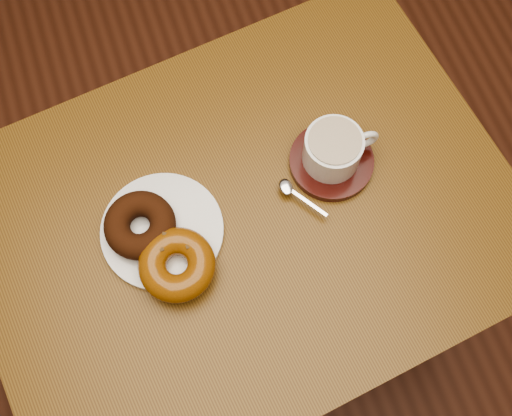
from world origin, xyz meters
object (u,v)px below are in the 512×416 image
object	(u,v)px
cafe_table	(246,240)
saucer	(331,161)
donut_plate	(162,231)
coffee_cup	(334,149)

from	to	relation	value
cafe_table	saucer	distance (m)	0.23
cafe_table	donut_plate	bearing A→B (deg)	165.49
cafe_table	coffee_cup	bearing A→B (deg)	7.71
cafe_table	saucer	size ratio (longest dim) A/B	6.77
cafe_table	coffee_cup	distance (m)	0.25
cafe_table	donut_plate	size ratio (longest dim) A/B	4.83
cafe_table	saucer	bearing A→B (deg)	6.71
cafe_table	coffee_cup	world-z (taller)	coffee_cup
cafe_table	donut_plate	xyz separation A→B (m)	(-0.14, 0.02, 0.14)
donut_plate	saucer	bearing A→B (deg)	4.73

